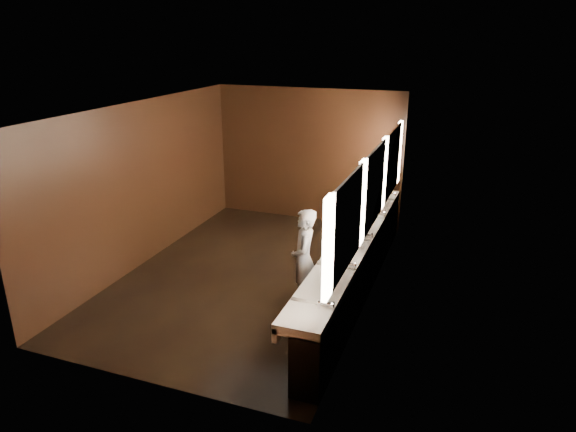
# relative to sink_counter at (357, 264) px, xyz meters

# --- Properties ---
(floor) EXTENTS (6.00, 6.00, 0.00)m
(floor) POSITION_rel_sink_counter_xyz_m (-1.79, 0.00, -0.50)
(floor) COLOR black
(floor) RESTS_ON ground
(ceiling) EXTENTS (4.00, 6.00, 0.02)m
(ceiling) POSITION_rel_sink_counter_xyz_m (-1.79, 0.00, 2.30)
(ceiling) COLOR #2D2D2B
(ceiling) RESTS_ON wall_back
(wall_back) EXTENTS (4.00, 0.02, 2.80)m
(wall_back) POSITION_rel_sink_counter_xyz_m (-1.79, 3.00, 0.90)
(wall_back) COLOR black
(wall_back) RESTS_ON floor
(wall_front) EXTENTS (4.00, 0.02, 2.80)m
(wall_front) POSITION_rel_sink_counter_xyz_m (-1.79, -3.00, 0.90)
(wall_front) COLOR black
(wall_front) RESTS_ON floor
(wall_left) EXTENTS (0.02, 6.00, 2.80)m
(wall_left) POSITION_rel_sink_counter_xyz_m (-3.79, 0.00, 0.90)
(wall_left) COLOR black
(wall_left) RESTS_ON floor
(wall_right) EXTENTS (0.02, 6.00, 2.80)m
(wall_right) POSITION_rel_sink_counter_xyz_m (0.21, 0.00, 0.90)
(wall_right) COLOR black
(wall_right) RESTS_ON floor
(sink_counter) EXTENTS (0.55, 5.40, 1.01)m
(sink_counter) POSITION_rel_sink_counter_xyz_m (0.00, 0.00, 0.00)
(sink_counter) COLOR black
(sink_counter) RESTS_ON floor
(mirror_band) EXTENTS (0.06, 5.03, 1.15)m
(mirror_band) POSITION_rel_sink_counter_xyz_m (0.19, -0.00, 1.25)
(mirror_band) COLOR #FFE3C4
(mirror_band) RESTS_ON wall_right
(person) EXTENTS (0.51, 0.63, 1.52)m
(person) POSITION_rel_sink_counter_xyz_m (-0.65, -0.67, 0.26)
(person) COLOR #9BB5E7
(person) RESTS_ON floor
(trash_bin) EXTENTS (0.45, 0.45, 0.54)m
(trash_bin) POSITION_rel_sink_counter_xyz_m (-0.22, -0.55, -0.22)
(trash_bin) COLOR black
(trash_bin) RESTS_ON floor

